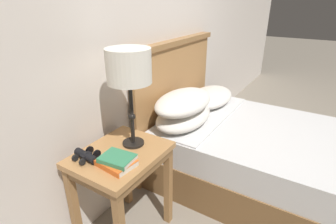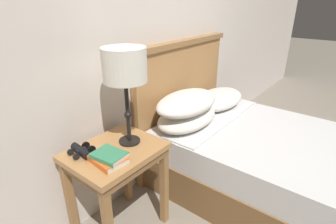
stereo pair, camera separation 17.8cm
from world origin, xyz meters
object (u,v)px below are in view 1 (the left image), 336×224
at_px(nightstand, 121,166).
at_px(bed, 269,155).
at_px(book_on_nightstand, 116,163).
at_px(table_lamp, 129,69).
at_px(book_stacked_on_top, 117,158).
at_px(binoculars_pair, 86,156).

height_order(nightstand, bed, bed).
xyz_separation_m(nightstand, book_on_nightstand, (-0.11, -0.07, 0.12)).
distance_m(table_lamp, book_stacked_on_top, 0.48).
relative_size(nightstand, table_lamp, 1.09).
height_order(bed, book_stacked_on_top, bed).
distance_m(bed, book_on_nightstand, 1.28).
xyz_separation_m(bed, book_stacked_on_top, (-1.08, 0.58, 0.37)).
bearing_deg(table_lamp, book_on_nightstand, -164.22).
bearing_deg(book_stacked_on_top, book_on_nightstand, 122.87).
xyz_separation_m(book_on_nightstand, book_stacked_on_top, (0.01, -0.01, 0.03)).
height_order(table_lamp, book_on_nightstand, table_lamp).
bearing_deg(binoculars_pair, book_stacked_on_top, -75.57).
bearing_deg(book_on_nightstand, bed, -28.57).
xyz_separation_m(book_stacked_on_top, binoculars_pair, (-0.05, 0.18, -0.02)).
height_order(nightstand, book_stacked_on_top, book_stacked_on_top).
distance_m(book_stacked_on_top, binoculars_pair, 0.19).
xyz_separation_m(table_lamp, binoculars_pair, (-0.27, 0.11, -0.44)).
bearing_deg(table_lamp, binoculars_pair, 157.01).
bearing_deg(table_lamp, book_stacked_on_top, -161.97).
relative_size(bed, binoculars_pair, 12.42).
bearing_deg(nightstand, book_stacked_on_top, -143.58).
bearing_deg(binoculars_pair, bed, -34.25).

